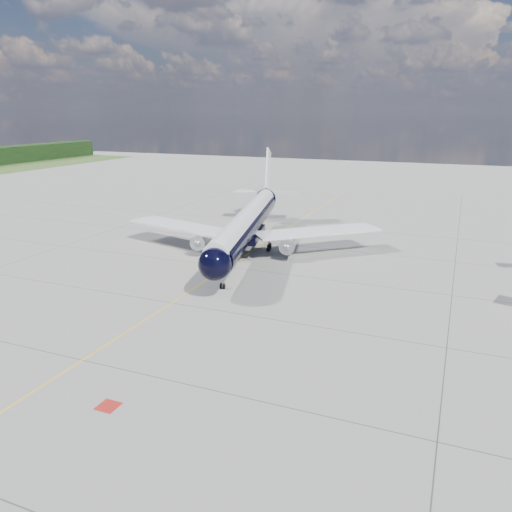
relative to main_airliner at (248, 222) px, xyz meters
The scene contains 4 objects.
ground 6.53m from the main_airliner, 79.06° to the right, with size 320.00×320.00×0.00m, color #98968D.
taxiway_centerline 10.65m from the main_airliner, 84.71° to the right, with size 0.16×160.00×0.01m, color yellow.
red_marking 45.48m from the main_airliner, 80.22° to the right, with size 1.60×1.60×0.01m, color maroon.
main_airliner is the anchor object (origin of this frame).
Camera 1 is at (29.68, -36.14, 21.38)m, focal length 35.00 mm.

